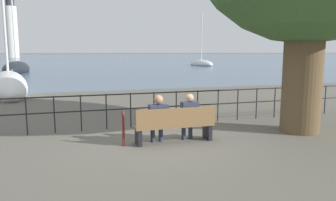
% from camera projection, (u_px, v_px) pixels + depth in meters
% --- Properties ---
extents(ground_plane, '(1000.00, 1000.00, 0.00)m').
position_uv_depth(ground_plane, '(174.00, 142.00, 8.29)').
color(ground_plane, '#605B51').
extents(harbor_water, '(600.00, 300.00, 0.01)m').
position_uv_depth(harbor_water, '(68.00, 56.00, 160.39)').
color(harbor_water, '#47607A').
rests_on(harbor_water, ground_plane).
extents(park_bench, '(2.04, 0.45, 0.90)m').
position_uv_depth(park_bench, '(175.00, 125.00, 8.16)').
color(park_bench, brown).
rests_on(park_bench, ground_plane).
extents(seated_person_left, '(0.47, 0.35, 1.22)m').
position_uv_depth(seated_person_left, '(158.00, 117.00, 8.08)').
color(seated_person_left, '#2D3347').
rests_on(seated_person_left, ground_plane).
extents(seated_person_right, '(0.42, 0.35, 1.22)m').
position_uv_depth(seated_person_right, '(189.00, 115.00, 8.33)').
color(seated_person_right, '#2D3347').
rests_on(seated_person_right, ground_plane).
extents(promenade_railing, '(14.48, 0.04, 1.05)m').
position_uv_depth(promenade_railing, '(154.00, 104.00, 9.99)').
color(promenade_railing, black).
rests_on(promenade_railing, ground_plane).
extents(closed_umbrella, '(0.09, 0.09, 0.90)m').
position_uv_depth(closed_umbrella, '(123.00, 126.00, 7.86)').
color(closed_umbrella, maroon).
rests_on(closed_umbrella, ground_plane).
extents(sailboat_2, '(3.14, 6.45, 10.19)m').
position_uv_depth(sailboat_2, '(16.00, 69.00, 35.22)').
color(sailboat_2, black).
rests_on(sailboat_2, ground_plane).
extents(sailboat_3, '(3.31, 9.13, 10.15)m').
position_uv_depth(sailboat_3, '(9.00, 86.00, 18.20)').
color(sailboat_3, white).
rests_on(sailboat_3, ground_plane).
extents(sailboat_4, '(2.59, 7.01, 8.97)m').
position_uv_depth(sailboat_4, '(201.00, 64.00, 53.30)').
color(sailboat_4, silver).
rests_on(sailboat_4, ground_plane).
extents(harbor_lighthouse, '(4.38, 4.38, 23.34)m').
position_uv_depth(harbor_lighthouse, '(12.00, 29.00, 124.11)').
color(harbor_lighthouse, silver).
rests_on(harbor_lighthouse, ground_plane).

